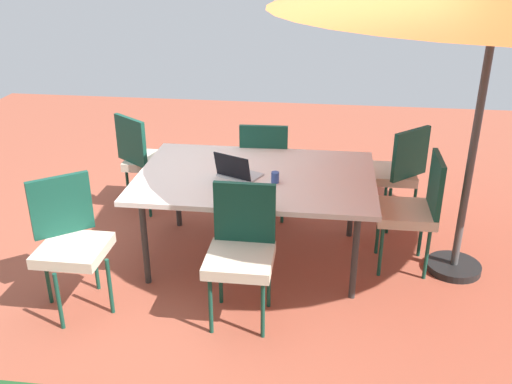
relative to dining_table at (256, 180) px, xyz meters
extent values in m
cube|color=#9E4C38|center=(0.00, 0.00, -0.73)|extent=(10.00, 10.00, 0.02)
cube|color=silver|center=(0.00, 0.00, 0.03)|extent=(1.91, 1.29, 0.04)
cylinder|color=#333333|center=(-0.80, -0.50, -0.36)|extent=(0.05, 0.05, 0.73)
cylinder|color=#333333|center=(0.80, -0.50, -0.36)|extent=(0.05, 0.05, 0.73)
cylinder|color=#333333|center=(-0.80, 0.50, -0.36)|extent=(0.05, 0.05, 0.73)
cylinder|color=#333333|center=(0.80, 0.50, -0.36)|extent=(0.05, 0.05, 0.73)
cylinder|color=#4C4C4C|center=(-1.65, -0.01, 0.52)|extent=(0.06, 0.06, 2.50)
cylinder|color=black|center=(-1.65, -0.01, -0.69)|extent=(0.44, 0.44, 0.06)
cube|color=beige|center=(0.02, -0.85, -0.23)|extent=(0.46, 0.46, 0.08)
cube|color=#144738|center=(0.01, -0.64, 0.03)|extent=(0.44, 0.06, 0.45)
cylinder|color=#144738|center=(-0.15, -1.04, -0.50)|extent=(0.03, 0.03, 0.45)
cylinder|color=#144738|center=(0.21, -1.02, -0.50)|extent=(0.03, 0.03, 0.45)
cylinder|color=#144738|center=(-0.16, -0.68, -0.50)|extent=(0.03, 0.03, 0.45)
cylinder|color=#144738|center=(0.20, -0.66, -0.50)|extent=(0.03, 0.03, 0.45)
cube|color=beige|center=(-1.21, -0.03, -0.23)|extent=(0.46, 0.46, 0.08)
cube|color=#144738|center=(-1.42, -0.03, 0.03)|extent=(0.04, 0.44, 0.45)
cylinder|color=#144738|center=(-1.03, -0.21, -0.50)|extent=(0.03, 0.03, 0.45)
cylinder|color=#144738|center=(-1.03, 0.15, -0.50)|extent=(0.03, 0.03, 0.45)
cylinder|color=#144738|center=(-1.39, -0.21, -0.50)|extent=(0.03, 0.03, 0.45)
cylinder|color=#144738|center=(-1.39, 0.15, -0.50)|extent=(0.03, 0.03, 0.45)
cube|color=beige|center=(0.00, 0.87, -0.23)|extent=(0.46, 0.46, 0.08)
cube|color=#144738|center=(-0.01, 0.66, 0.03)|extent=(0.44, 0.04, 0.45)
cylinder|color=#144738|center=(0.18, 1.05, -0.50)|extent=(0.03, 0.03, 0.45)
cylinder|color=#144738|center=(-0.18, 1.05, -0.50)|extent=(0.03, 0.03, 0.45)
cylinder|color=#144738|center=(0.17, 0.69, -0.50)|extent=(0.03, 0.03, 0.45)
cylinder|color=#144738|center=(-0.19, 0.69, -0.50)|extent=(0.03, 0.03, 0.45)
cube|color=beige|center=(1.17, -0.89, -0.23)|extent=(0.46, 0.46, 0.08)
cube|color=#144738|center=(1.30, -0.72, 0.03)|extent=(0.37, 0.29, 0.45)
cylinder|color=#144738|center=(0.92, -0.93, -0.50)|extent=(0.03, 0.03, 0.45)
cylinder|color=#144738|center=(1.21, -1.14, -0.50)|extent=(0.03, 0.03, 0.45)
cylinder|color=#144738|center=(1.13, -0.64, -0.50)|extent=(0.03, 0.03, 0.45)
cylinder|color=#144738|center=(1.42, -0.85, -0.50)|extent=(0.03, 0.03, 0.45)
cube|color=beige|center=(-1.16, -0.85, -0.23)|extent=(0.46, 0.46, 0.08)
cube|color=#144738|center=(-1.30, -0.70, 0.03)|extent=(0.35, 0.33, 0.45)
cylinder|color=#144738|center=(-1.17, -1.10, -0.50)|extent=(0.03, 0.03, 0.45)
cylinder|color=#144738|center=(-0.91, -0.86, -0.50)|extent=(0.03, 0.03, 0.45)
cylinder|color=#144738|center=(-1.41, -0.84, -0.50)|extent=(0.03, 0.03, 0.45)
cylinder|color=#144738|center=(-1.15, -0.60, -0.50)|extent=(0.03, 0.03, 0.45)
cube|color=beige|center=(1.20, 0.89, -0.23)|extent=(0.46, 0.46, 0.08)
cube|color=#144738|center=(1.33, 0.72, 0.03)|extent=(0.37, 0.30, 0.45)
cylinder|color=#144738|center=(1.23, 1.14, -0.50)|extent=(0.03, 0.03, 0.45)
cylinder|color=#144738|center=(0.94, 0.92, -0.50)|extent=(0.03, 0.03, 0.45)
cylinder|color=#144738|center=(1.45, 0.86, -0.50)|extent=(0.03, 0.03, 0.45)
cylinder|color=#144738|center=(1.17, 0.63, -0.50)|extent=(0.03, 0.03, 0.45)
cube|color=#B7B7BC|center=(0.12, 0.04, 0.05)|extent=(0.38, 0.33, 0.02)
cube|color=black|center=(0.17, 0.14, 0.16)|extent=(0.31, 0.18, 0.20)
cylinder|color=#334C99|center=(-0.17, 0.14, 0.09)|extent=(0.06, 0.06, 0.09)
camera|label=1|loc=(-0.55, 4.19, 1.80)|focal=39.80mm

